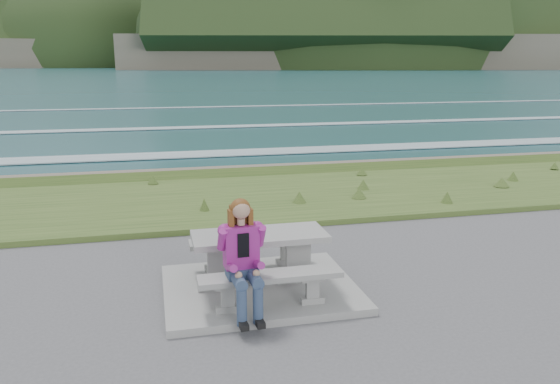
{
  "coord_description": "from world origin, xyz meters",
  "views": [
    {
      "loc": [
        -1.33,
        -6.86,
        3.11
      ],
      "look_at": [
        0.56,
        1.2,
        1.11
      ],
      "focal_mm": 35.0,
      "sensor_mm": 36.0,
      "label": 1
    }
  ],
  "objects_px": {
    "picnic_table": "(260,245)",
    "bench_landward": "(271,281)",
    "seated_woman": "(244,274)",
    "bench_seaward": "(251,245)"
  },
  "relations": [
    {
      "from": "picnic_table",
      "to": "bench_landward",
      "type": "relative_size",
      "value": 1.0
    },
    {
      "from": "picnic_table",
      "to": "seated_woman",
      "type": "bearing_deg",
      "value": -112.69
    },
    {
      "from": "picnic_table",
      "to": "seated_woman",
      "type": "xyz_separation_m",
      "value": [
        -0.35,
        -0.84,
        -0.06
      ]
    },
    {
      "from": "picnic_table",
      "to": "bench_seaward",
      "type": "bearing_deg",
      "value": 90.0
    },
    {
      "from": "picnic_table",
      "to": "bench_landward",
      "type": "distance_m",
      "value": 0.74
    },
    {
      "from": "picnic_table",
      "to": "bench_seaward",
      "type": "distance_m",
      "value": 0.74
    },
    {
      "from": "picnic_table",
      "to": "bench_landward",
      "type": "xyz_separation_m",
      "value": [
        0.0,
        -0.7,
        -0.23
      ]
    },
    {
      "from": "picnic_table",
      "to": "seated_woman",
      "type": "distance_m",
      "value": 0.91
    },
    {
      "from": "picnic_table",
      "to": "bench_landward",
      "type": "bearing_deg",
      "value": -90.0
    },
    {
      "from": "bench_landward",
      "to": "seated_woman",
      "type": "distance_m",
      "value": 0.41
    }
  ]
}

